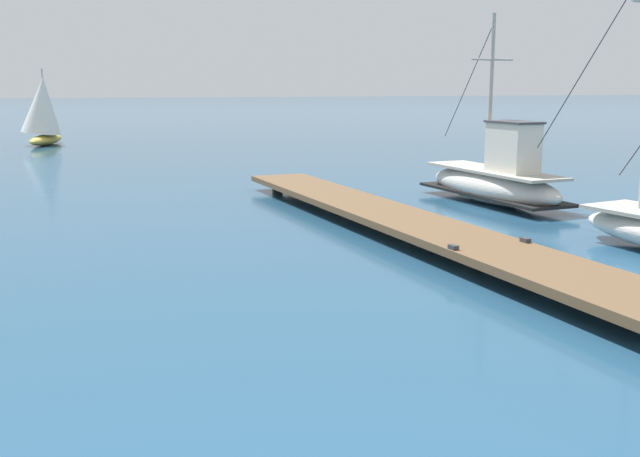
# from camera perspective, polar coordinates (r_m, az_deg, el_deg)

# --- Properties ---
(floating_dock) EXTENTS (2.92, 17.33, 0.53)m
(floating_dock) POSITION_cam_1_polar(r_m,az_deg,el_deg) (16.87, 6.31, 0.68)
(floating_dock) COLOR brown
(floating_dock) RESTS_ON ground
(fishing_boat_1) EXTENTS (2.00, 5.73, 5.36)m
(fishing_boat_1) POSITION_cam_1_polar(r_m,az_deg,el_deg) (21.82, 13.42, 3.68)
(fishing_boat_1) COLOR silver
(fishing_boat_1) RESTS_ON ground
(distant_sailboat) EXTENTS (3.01, 4.46, 4.27)m
(distant_sailboat) POSITION_cam_1_polar(r_m,az_deg,el_deg) (44.86, -20.65, 8.51)
(distant_sailboat) COLOR gold
(distant_sailboat) RESTS_ON ground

